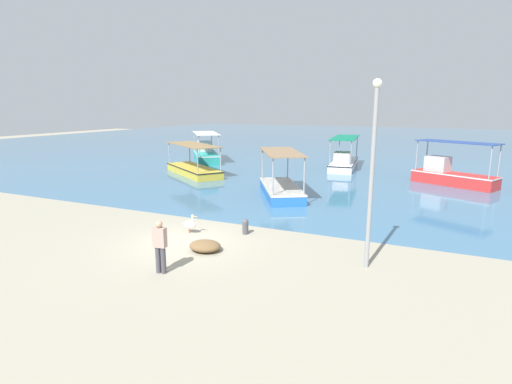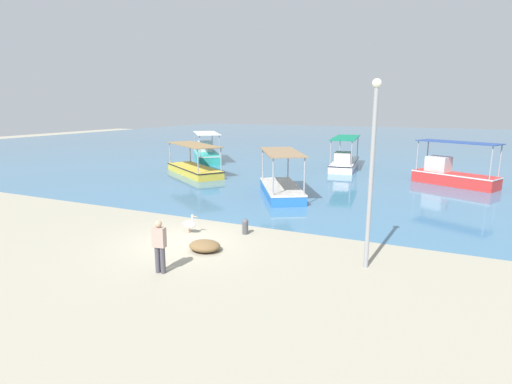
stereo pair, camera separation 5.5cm
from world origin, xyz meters
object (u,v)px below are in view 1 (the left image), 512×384
Objects in this scene: fishing_boat_far_left at (451,174)px; fisherman_standing at (160,245)px; fishing_boat_center at (206,154)px; lamp_post at (372,166)px; net_pile at (205,246)px; fishing_boat_near_right at (194,168)px; pelican at (190,224)px; fishing_boat_far_right at (281,187)px; mooring_bollard at (245,226)px; fishing_boat_outer at (344,161)px.

fisherman_standing is at bearing -113.50° from fishing_boat_far_left.
lamp_post is at bearing -47.59° from fishing_boat_center.
fishing_boat_center reaches higher than net_pile.
fishing_boat_near_right is 3.84× the size of fisherman_standing.
fishing_boat_far_right is at bearing 83.76° from pelican.
mooring_bollard is at bearing -80.34° from fishing_boat_far_right.
fishing_boat_outer is 1.19× the size of lamp_post.
net_pile is at bearing -42.46° from pelican.
fishing_boat_outer is 1.21× the size of fishing_boat_far_right.
fishing_boat_outer is at bearing 84.83° from fishing_boat_far_right.
fishing_boat_center is at bearing 114.27° from fishing_boat_near_right.
lamp_post is 3.48× the size of fisherman_standing.
fishing_boat_center is 1.05× the size of lamp_post.
fisherman_standing is at bearing -95.71° from net_pile.
fishing_boat_center is 3.65× the size of fisherman_standing.
mooring_bollard is (-7.80, -14.98, -0.36)m from fishing_boat_far_left.
mooring_bollard is (0.17, -19.06, -0.26)m from fishing_boat_outer.
pelican is at bearing 137.54° from net_pile.
fishing_boat_outer is at bearing 152.86° from fishing_boat_far_left.
lamp_post reaches higher than fishing_boat_center.
fishing_boat_outer is 19.06m from mooring_bollard.
fisherman_standing reaches higher than net_pile.
fishing_boat_far_right is at bearing -139.47° from fishing_boat_far_left.
fishing_boat_far_left is at bearing -27.14° from fishing_boat_outer.
mooring_bollard is (9.94, -11.44, -0.12)m from fishing_boat_near_right.
fishing_boat_center is 5.30× the size of net_pile.
fishing_boat_far_left is (7.97, -4.08, 0.10)m from fishing_boat_outer.
fishing_boat_far_right is 1.07× the size of fishing_boat_far_left.
fishing_boat_near_right is 18.09m from fishing_boat_far_left.
fishing_boat_near_right is 5.58× the size of net_pile.
fishing_boat_far_left reaches higher than mooring_bollard.
fisherman_standing is at bearing -151.60° from lamp_post.
mooring_bollard is 4.65m from fisherman_standing.
fishing_boat_far_left is at bearing 62.49° from mooring_bollard.
fishing_boat_far_left reaches higher than fishing_boat_near_right.
fishing_boat_far_left reaches higher than pelican.
fishing_boat_near_right is 7.57m from fishing_boat_center.
lamp_post is at bearing -40.75° from fishing_boat_near_right.
fisherman_standing is at bearing -98.68° from mooring_bollard.
mooring_bollard is at bearing 81.32° from fisherman_standing.
mooring_bollard is (2.12, 0.84, -0.04)m from pelican.
fishing_boat_outer is 23.64m from fisherman_standing.
fishing_boat_far_right is at bearing 99.66° from mooring_bollard.
fishing_boat_near_right is at bearing 122.49° from pelican.
mooring_bollard is at bearing 21.55° from pelican.
lamp_post is at bearing -99.54° from fishing_boat_far_left.
fishing_boat_center is 22.07m from pelican.
net_pile is (9.46, -13.78, -0.28)m from fishing_boat_near_right.
fishing_boat_center reaches higher than fisherman_standing.
fishing_boat_near_right is at bearing 130.98° from mooring_bollard.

